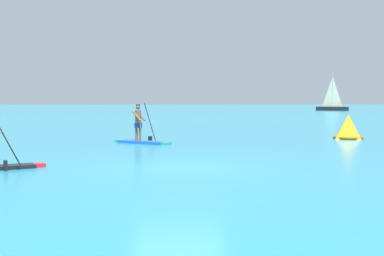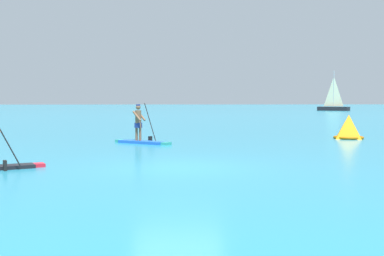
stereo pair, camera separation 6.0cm
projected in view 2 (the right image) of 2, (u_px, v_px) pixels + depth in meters
name	position (u px, v px, depth m)	size (l,w,h in m)	color
ground	(178.00, 167.00, 13.72)	(440.00, 440.00, 0.00)	teal
paddleboarder_mid_center	(141.00, 135.00, 21.40)	(2.52, 2.00, 1.78)	blue
race_marker_buoy	(349.00, 128.00, 24.05)	(1.60, 1.60, 1.18)	orange
sailboat_right_horizon	(333.00, 106.00, 90.60)	(5.45, 4.92, 7.41)	black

